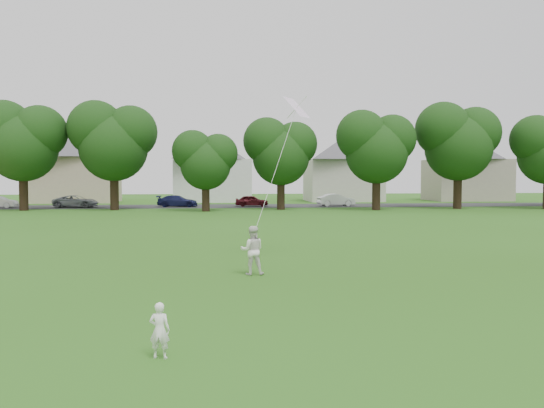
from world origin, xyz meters
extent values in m
plane|color=#285313|center=(0.00, 0.00, 0.00)|extent=(160.00, 160.00, 0.00)
cube|color=#2D2D30|center=(0.00, 42.00, 0.01)|extent=(90.00, 7.00, 0.01)
imported|color=white|center=(-0.25, -3.56, 0.48)|extent=(0.38, 0.28, 0.96)
imported|color=white|center=(1.77, 3.86, 0.76)|extent=(0.77, 0.62, 1.52)
plane|color=white|center=(3.58, 6.76, 5.57)|extent=(1.18, 1.26, 0.75)
cylinder|color=white|center=(2.67, 5.31, 3.33)|extent=(0.01, 0.01, 5.63)
cylinder|color=black|center=(-16.65, 36.77, 1.90)|extent=(0.77, 0.77, 3.81)
cylinder|color=black|center=(-8.73, 36.76, 1.92)|extent=(0.77, 0.77, 3.84)
cylinder|color=black|center=(-0.42, 34.03, 1.37)|extent=(0.68, 0.68, 2.75)
cylinder|color=black|center=(6.39, 35.80, 1.64)|extent=(0.72, 0.72, 3.27)
cylinder|color=black|center=(14.94, 34.40, 1.75)|extent=(0.74, 0.74, 3.51)
cylinder|color=black|center=(23.11, 35.42, 1.94)|extent=(0.77, 0.77, 3.88)
imported|color=gray|center=(-13.23, 41.00, 0.60)|extent=(4.41, 2.35, 1.18)
imported|color=#141841|center=(-3.41, 41.00, 0.59)|extent=(4.09, 1.87, 1.16)
imported|color=#4B0F15|center=(4.03, 41.00, 0.58)|extent=(3.45, 1.61, 1.14)
imported|color=silver|center=(12.70, 41.00, 0.64)|extent=(3.94, 1.75, 1.26)
cube|color=#C5AF93|center=(-16.00, 52.00, 2.64)|extent=(9.22, 6.68, 5.29)
pyramid|color=#4B494E|center=(-16.00, 52.00, 8.19)|extent=(13.30, 13.30, 2.91)
cube|color=white|center=(0.00, 52.00, 2.53)|extent=(9.04, 6.49, 5.06)
pyramid|color=#4B494E|center=(0.00, 52.00, 7.84)|extent=(13.05, 13.05, 2.78)
cube|color=beige|center=(16.00, 52.00, 2.54)|extent=(8.83, 6.95, 5.08)
pyramid|color=#4B494E|center=(16.00, 52.00, 7.87)|extent=(12.74, 12.74, 2.79)
cube|color=#A89C8B|center=(32.00, 52.00, 2.59)|extent=(9.42, 6.58, 5.17)
pyramid|color=#4B494E|center=(32.00, 52.00, 8.02)|extent=(13.59, 13.59, 2.85)
camera|label=1|loc=(0.76, -12.47, 3.06)|focal=35.00mm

